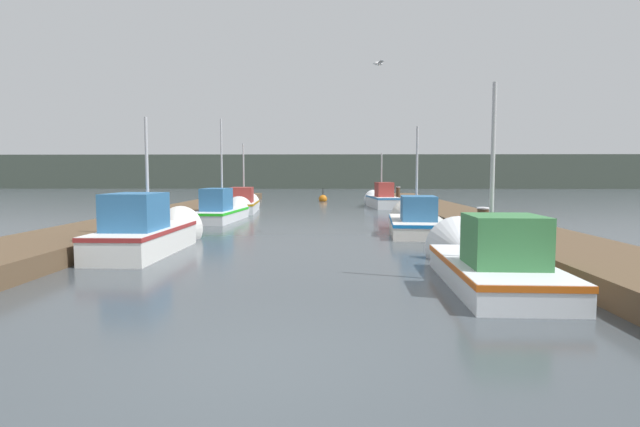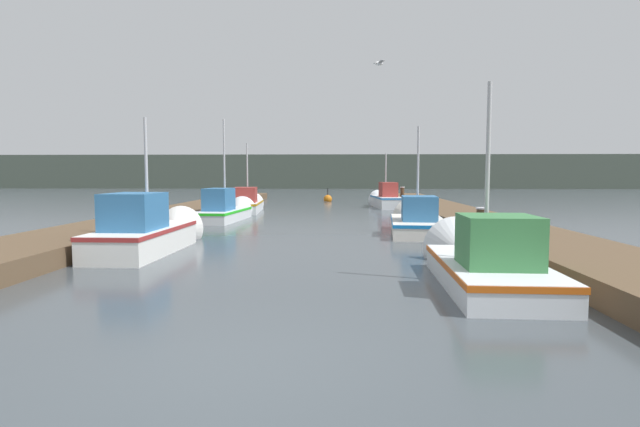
{
  "view_description": "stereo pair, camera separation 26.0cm",
  "coord_description": "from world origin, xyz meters",
  "px_view_note": "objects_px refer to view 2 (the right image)",
  "views": [
    {
      "loc": [
        0.79,
        -4.99,
        2.03
      ],
      "look_at": [
        0.45,
        10.53,
        0.79
      ],
      "focal_mm": 28.0,
      "sensor_mm": 36.0,
      "label": 1
    },
    {
      "loc": [
        1.05,
        -4.98,
        2.03
      ],
      "look_at": [
        0.45,
        10.53,
        0.79
      ],
      "focal_mm": 28.0,
      "sensor_mm": 36.0,
      "label": 2
    }
  ],
  "objects_px": {
    "fishing_boat_4": "(248,204)",
    "fishing_boat_5": "(385,199)",
    "channel_buoy": "(328,199)",
    "mooring_piling_0": "(394,195)",
    "fishing_boat_1": "(150,231)",
    "mooring_piling_1": "(482,230)",
    "fishing_boat_0": "(479,260)",
    "fishing_boat_2": "(417,221)",
    "fishing_boat_3": "(227,210)",
    "seagull_lead": "(379,63)",
    "mooring_piling_2": "(402,197)"
  },
  "relations": [
    {
      "from": "fishing_boat_4",
      "to": "fishing_boat_1",
      "type": "bearing_deg",
      "value": -94.35
    },
    {
      "from": "fishing_boat_5",
      "to": "fishing_boat_4",
      "type": "bearing_deg",
      "value": -158.28
    },
    {
      "from": "fishing_boat_0",
      "to": "fishing_boat_2",
      "type": "xyz_separation_m",
      "value": [
        -0.0,
        7.8,
        0.01
      ]
    },
    {
      "from": "fishing_boat_0",
      "to": "mooring_piling_0",
      "type": "relative_size",
      "value": 5.05
    },
    {
      "from": "fishing_boat_1",
      "to": "mooring_piling_1",
      "type": "xyz_separation_m",
      "value": [
        8.69,
        0.09,
        0.07
      ]
    },
    {
      "from": "fishing_boat_2",
      "to": "fishing_boat_4",
      "type": "distance_m",
      "value": 12.06
    },
    {
      "from": "fishing_boat_0",
      "to": "channel_buoy",
      "type": "bearing_deg",
      "value": 99.43
    },
    {
      "from": "fishing_boat_3",
      "to": "fishing_boat_5",
      "type": "relative_size",
      "value": 0.98
    },
    {
      "from": "mooring_piling_1",
      "to": "channel_buoy",
      "type": "relative_size",
      "value": 1.03
    },
    {
      "from": "fishing_boat_5",
      "to": "channel_buoy",
      "type": "bearing_deg",
      "value": 116.66
    },
    {
      "from": "mooring_piling_0",
      "to": "seagull_lead",
      "type": "xyz_separation_m",
      "value": [
        -2.61,
        -19.23,
        5.0
      ]
    },
    {
      "from": "fishing_boat_4",
      "to": "mooring_piling_1",
      "type": "bearing_deg",
      "value": -62.08
    },
    {
      "from": "fishing_boat_0",
      "to": "fishing_boat_1",
      "type": "bearing_deg",
      "value": 159.16
    },
    {
      "from": "fishing_boat_3",
      "to": "mooring_piling_2",
      "type": "height_order",
      "value": "fishing_boat_3"
    },
    {
      "from": "fishing_boat_4",
      "to": "seagull_lead",
      "type": "height_order",
      "value": "seagull_lead"
    },
    {
      "from": "fishing_boat_4",
      "to": "mooring_piling_2",
      "type": "bearing_deg",
      "value": 20.16
    },
    {
      "from": "fishing_boat_0",
      "to": "fishing_boat_3",
      "type": "xyz_separation_m",
      "value": [
        -7.68,
        12.19,
        0.05
      ]
    },
    {
      "from": "fishing_boat_1",
      "to": "fishing_boat_3",
      "type": "bearing_deg",
      "value": 90.9
    },
    {
      "from": "channel_buoy",
      "to": "mooring_piling_0",
      "type": "bearing_deg",
      "value": -15.17
    },
    {
      "from": "mooring_piling_1",
      "to": "fishing_boat_0",
      "type": "bearing_deg",
      "value": -106.49
    },
    {
      "from": "mooring_piling_2",
      "to": "seagull_lead",
      "type": "height_order",
      "value": "seagull_lead"
    },
    {
      "from": "seagull_lead",
      "to": "fishing_boat_2",
      "type": "bearing_deg",
      "value": -71.1
    },
    {
      "from": "fishing_boat_1",
      "to": "channel_buoy",
      "type": "distance_m",
      "value": 24.07
    },
    {
      "from": "seagull_lead",
      "to": "channel_buoy",
      "type": "bearing_deg",
      "value": -17.78
    },
    {
      "from": "fishing_boat_4",
      "to": "fishing_boat_5",
      "type": "relative_size",
      "value": 0.99
    },
    {
      "from": "fishing_boat_1",
      "to": "mooring_piling_0",
      "type": "relative_size",
      "value": 4.91
    },
    {
      "from": "fishing_boat_0",
      "to": "seagull_lead",
      "type": "xyz_separation_m",
      "value": [
        -1.48,
        6.45,
        5.14
      ]
    },
    {
      "from": "fishing_boat_1",
      "to": "fishing_boat_3",
      "type": "relative_size",
      "value": 0.93
    },
    {
      "from": "mooring_piling_0",
      "to": "seagull_lead",
      "type": "distance_m",
      "value": 20.03
    },
    {
      "from": "fishing_boat_3",
      "to": "seagull_lead",
      "type": "height_order",
      "value": "seagull_lead"
    },
    {
      "from": "fishing_boat_3",
      "to": "channel_buoy",
      "type": "xyz_separation_m",
      "value": [
        4.13,
        14.75,
        -0.24
      ]
    },
    {
      "from": "fishing_boat_1",
      "to": "mooring_piling_0",
      "type": "xyz_separation_m",
      "value": [
        8.84,
        22.44,
        -0.01
      ]
    },
    {
      "from": "channel_buoy",
      "to": "mooring_piling_2",
      "type": "bearing_deg",
      "value": -51.15
    },
    {
      "from": "fishing_boat_0",
      "to": "fishing_boat_1",
      "type": "distance_m",
      "value": 8.36
    },
    {
      "from": "fishing_boat_2",
      "to": "channel_buoy",
      "type": "height_order",
      "value": "fishing_boat_2"
    },
    {
      "from": "fishing_boat_1",
      "to": "fishing_boat_2",
      "type": "height_order",
      "value": "fishing_boat_2"
    },
    {
      "from": "mooring_piling_0",
      "to": "fishing_boat_1",
      "type": "bearing_deg",
      "value": -111.5
    },
    {
      "from": "fishing_boat_5",
      "to": "mooring_piling_2",
      "type": "height_order",
      "value": "fishing_boat_5"
    },
    {
      "from": "fishing_boat_4",
      "to": "channel_buoy",
      "type": "height_order",
      "value": "fishing_boat_4"
    },
    {
      "from": "fishing_boat_0",
      "to": "fishing_boat_3",
      "type": "height_order",
      "value": "fishing_boat_3"
    },
    {
      "from": "fishing_boat_1",
      "to": "fishing_boat_5",
      "type": "xyz_separation_m",
      "value": [
        7.81,
        17.78,
        -0.03
      ]
    },
    {
      "from": "fishing_boat_2",
      "to": "seagull_lead",
      "type": "bearing_deg",
      "value": -132.42
    },
    {
      "from": "fishing_boat_3",
      "to": "fishing_boat_4",
      "type": "bearing_deg",
      "value": 94.05
    },
    {
      "from": "fishing_boat_3",
      "to": "fishing_boat_4",
      "type": "height_order",
      "value": "fishing_boat_3"
    },
    {
      "from": "fishing_boat_0",
      "to": "fishing_boat_5",
      "type": "bearing_deg",
      "value": 91.65
    },
    {
      "from": "mooring_piling_0",
      "to": "channel_buoy",
      "type": "bearing_deg",
      "value": 164.83
    },
    {
      "from": "fishing_boat_5",
      "to": "seagull_lead",
      "type": "bearing_deg",
      "value": -101.13
    },
    {
      "from": "fishing_boat_4",
      "to": "fishing_boat_5",
      "type": "bearing_deg",
      "value": 22.55
    },
    {
      "from": "fishing_boat_4",
      "to": "mooring_piling_2",
      "type": "height_order",
      "value": "fishing_boat_4"
    },
    {
      "from": "fishing_boat_0",
      "to": "mooring_piling_0",
      "type": "height_order",
      "value": "fishing_boat_0"
    }
  ]
}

